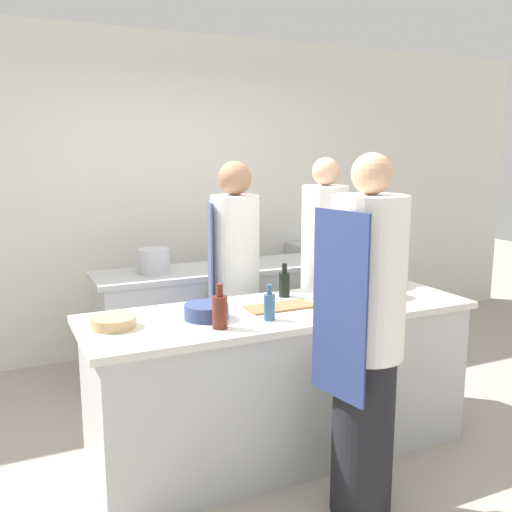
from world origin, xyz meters
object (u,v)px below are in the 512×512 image
object	(u,v)px
bottle_cooking_oil	(284,283)
bowl_ceramic_blue	(388,282)
bottle_wine	(220,311)
bowl_mixing_large	(388,291)
chef_at_stove	(324,279)
bottle_sauce	(321,285)
bowl_wooden_salad	(206,311)
stockpot	(154,261)
bowl_prep_small	(113,322)
bottle_water	(346,273)
oven_range	(334,291)
bottle_olive_oil	(332,288)
chef_at_pass_far	(235,285)
chef_at_prep_near	(365,341)
bottle_vinegar	(269,306)

from	to	relation	value
bottle_cooking_oil	bowl_ceramic_blue	size ratio (longest dim) A/B	0.85
bottle_wine	bowl_mixing_large	world-z (taller)	bottle_wine
chef_at_stove	bowl_ceramic_blue	distance (m)	0.49
bottle_sauce	bowl_mixing_large	distance (m)	0.42
bowl_ceramic_blue	bowl_wooden_salad	world-z (taller)	bowl_wooden_salad
stockpot	bottle_cooking_oil	bearing A→B (deg)	-61.98
bowl_prep_small	bowl_wooden_salad	size ratio (longest dim) A/B	0.96
bottle_water	bowl_wooden_salad	world-z (taller)	bottle_water
bowl_wooden_salad	bottle_sauce	bearing A→B (deg)	8.89
stockpot	bowl_prep_small	bearing A→B (deg)	-114.02
bottle_sauce	bowl_prep_small	xyz separation A→B (m)	(-1.29, -0.07, -0.05)
bottle_cooking_oil	bottle_water	xyz separation A→B (m)	(0.46, 0.01, 0.02)
oven_range	bottle_olive_oil	size ratio (longest dim) A/B	3.54
bowl_mixing_large	stockpot	world-z (taller)	stockpot
bottle_olive_oil	bottle_cooking_oil	bearing A→B (deg)	121.06
chef_at_pass_far	bowl_ceramic_blue	distance (m)	1.04
bowl_mixing_large	chef_at_pass_far	bearing A→B (deg)	132.83
oven_range	bowl_ceramic_blue	xyz separation A→B (m)	(-0.60, -1.57, 0.48)
chef_at_prep_near	bottle_olive_oil	xyz separation A→B (m)	(0.21, 0.64, 0.10)
bowl_ceramic_blue	bottle_vinegar	bearing A→B (deg)	-161.84
oven_range	chef_at_prep_near	xyz separation A→B (m)	(-1.40, -2.43, 0.44)
bowl_mixing_large	bottle_wine	bearing A→B (deg)	-172.66
chef_at_pass_far	stockpot	size ratio (longest dim) A/B	7.36
bottle_olive_oil	bottle_wine	distance (m)	0.79
chef_at_pass_far	bowl_prep_small	xyz separation A→B (m)	(-0.97, -0.67, 0.05)
bowl_mixing_large	chef_at_stove	bearing A→B (deg)	95.57
bottle_olive_oil	bottle_cooking_oil	distance (m)	0.33
bottle_wine	bottle_water	xyz separation A→B (m)	(1.06, 0.44, 0.01)
bottle_vinegar	bowl_prep_small	bearing A→B (deg)	164.28
bottle_wine	bowl_prep_small	xyz separation A→B (m)	(-0.49, 0.25, -0.06)
chef_at_prep_near	bottle_vinegar	bearing A→B (deg)	16.32
oven_range	chef_at_stove	bearing A→B (deg)	-126.20
bowl_wooden_salad	stockpot	bearing A→B (deg)	87.54
bottle_vinegar	bowl_ceramic_blue	bearing A→B (deg)	18.16
bottle_wine	bottle_cooking_oil	size ratio (longest dim) A/B	1.10
chef_at_prep_near	chef_at_pass_far	xyz separation A→B (m)	(-0.08, 1.40, -0.02)
chef_at_prep_near	chef_at_pass_far	size ratio (longest dim) A/B	1.03
oven_range	bottle_sauce	world-z (taller)	bottle_sauce
chef_at_prep_near	bottle_cooking_oil	distance (m)	0.92
bottle_vinegar	bottle_sauce	world-z (taller)	bottle_sauce
chef_at_pass_far	bottle_wine	xyz separation A→B (m)	(-0.47, -0.92, 0.11)
oven_range	bottle_sauce	size ratio (longest dim) A/B	4.49
bottle_cooking_oil	bowl_wooden_salad	xyz separation A→B (m)	(-0.61, -0.24, -0.04)
oven_range	bottle_wine	size ratio (longest dim) A/B	3.88
bowl_mixing_large	bowl_wooden_salad	world-z (taller)	same
bottle_water	bowl_wooden_salad	size ratio (longest dim) A/B	1.09
bottle_wine	bottle_sauce	size ratio (longest dim) A/B	1.16
chef_at_prep_near	bowl_prep_small	bearing A→B (deg)	44.29
chef_at_stove	bottle_olive_oil	bearing A→B (deg)	-40.92
chef_at_stove	bottle_wine	xyz separation A→B (m)	(-1.12, -0.80, 0.10)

